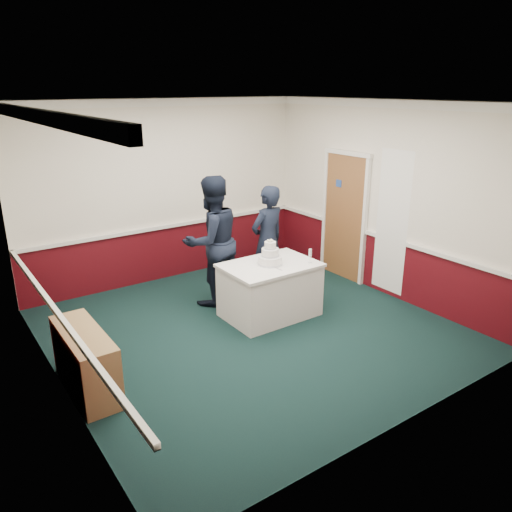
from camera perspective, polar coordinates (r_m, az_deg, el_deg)
ground at (r=6.93m, az=-0.47°, el=-8.41°), size 5.00×5.00×0.00m
room_shell at (r=6.82m, az=-2.90°, el=8.63°), size 5.00×5.00×3.00m
sideboard at (r=5.83m, az=-18.87°, el=-11.28°), size 0.41×1.20×0.70m
cake_table at (r=7.19m, az=1.58°, el=-3.85°), size 1.32×0.92×0.79m
wedding_cake at (r=7.01m, az=1.62°, el=-0.08°), size 0.35×0.35×0.36m
cake_knife at (r=6.88m, az=2.40°, el=-1.42°), size 0.03×0.22×0.00m
champagne_flute at (r=7.09m, az=6.22°, el=0.28°), size 0.05×0.05×0.21m
person_man at (r=7.46m, az=-5.05°, el=1.70°), size 1.01×0.81×1.96m
person_woman at (r=7.80m, az=1.32°, el=1.74°), size 0.70×0.51×1.75m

